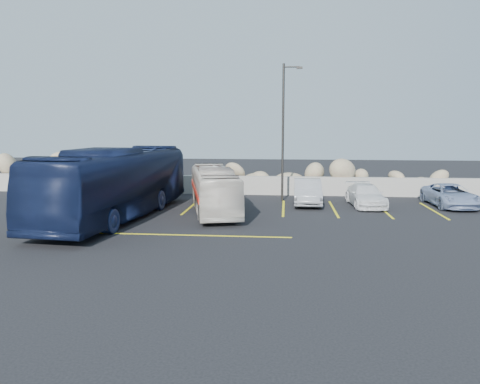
# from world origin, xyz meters

# --- Properties ---
(ground) EXTENTS (90.00, 90.00, 0.00)m
(ground) POSITION_xyz_m (0.00, 0.00, 0.00)
(ground) COLOR black
(ground) RESTS_ON ground
(seawall) EXTENTS (60.00, 0.40, 1.20)m
(seawall) POSITION_xyz_m (0.00, 12.00, 0.60)
(seawall) COLOR gray
(seawall) RESTS_ON ground
(riprap_pile) EXTENTS (54.00, 2.80, 2.60)m
(riprap_pile) POSITION_xyz_m (0.00, 13.20, 1.30)
(riprap_pile) COLOR #A08369
(riprap_pile) RESTS_ON ground
(parking_lines) EXTENTS (18.16, 9.36, 0.01)m
(parking_lines) POSITION_xyz_m (4.64, 5.57, 0.01)
(parking_lines) COLOR yellow
(parking_lines) RESTS_ON ground
(lamppost) EXTENTS (1.14, 0.18, 8.00)m
(lamppost) POSITION_xyz_m (2.56, 9.50, 4.30)
(lamppost) COLOR #292724
(lamppost) RESTS_ON ground
(vintage_bus) EXTENTS (3.88, 8.56, 2.32)m
(vintage_bus) POSITION_xyz_m (-1.00, 5.64, 1.16)
(vintage_bus) COLOR beige
(vintage_bus) RESTS_ON ground
(tour_coach) EXTENTS (3.98, 12.46, 3.41)m
(tour_coach) POSITION_xyz_m (-5.43, 3.53, 1.71)
(tour_coach) COLOR #101936
(tour_coach) RESTS_ON ground
(car_b) EXTENTS (1.56, 4.35, 1.43)m
(car_b) POSITION_xyz_m (3.95, 8.44, 0.71)
(car_b) COLOR #AEAFB3
(car_b) RESTS_ON ground
(car_c) EXTENTS (2.00, 4.28, 1.21)m
(car_c) POSITION_xyz_m (7.15, 8.10, 0.61)
(car_c) COLOR white
(car_c) RESTS_ON ground
(car_d) EXTENTS (2.28, 4.58, 1.24)m
(car_d) POSITION_xyz_m (11.81, 8.47, 0.62)
(car_d) COLOR #8395BA
(car_d) RESTS_ON ground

